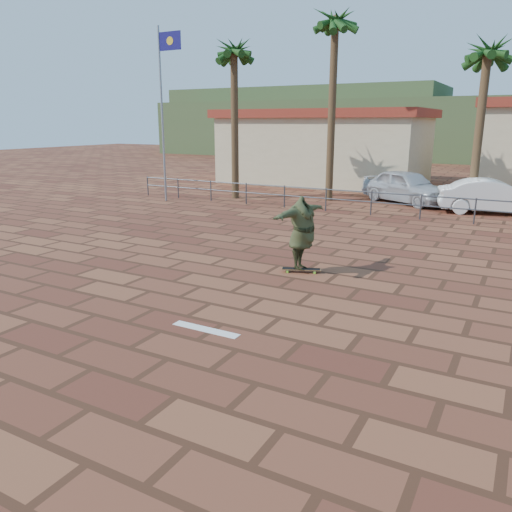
{
  "coord_description": "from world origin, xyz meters",
  "views": [
    {
      "loc": [
        5.71,
        -8.35,
        3.77
      ],
      "look_at": [
        0.4,
        1.31,
        0.8
      ],
      "focal_mm": 35.0,
      "sensor_mm": 36.0,
      "label": 1
    }
  ],
  "objects_px": {
    "skateboarder": "(302,233)",
    "car_silver": "(406,186)",
    "longboard": "(301,269)",
    "car_white": "(493,196)"
  },
  "relations": [
    {
      "from": "longboard",
      "to": "skateboarder",
      "type": "distance_m",
      "value": 0.96
    },
    {
      "from": "longboard",
      "to": "skateboarder",
      "type": "height_order",
      "value": "skateboarder"
    },
    {
      "from": "longboard",
      "to": "car_white",
      "type": "height_order",
      "value": "car_white"
    },
    {
      "from": "skateboarder",
      "to": "car_silver",
      "type": "bearing_deg",
      "value": 7.29
    },
    {
      "from": "car_silver",
      "to": "car_white",
      "type": "bearing_deg",
      "value": -76.45
    },
    {
      "from": "car_silver",
      "to": "car_white",
      "type": "relative_size",
      "value": 1.05
    },
    {
      "from": "skateboarder",
      "to": "car_white",
      "type": "xyz_separation_m",
      "value": [
        3.6,
        11.82,
        -0.32
      ]
    },
    {
      "from": "longboard",
      "to": "car_silver",
      "type": "bearing_deg",
      "value": 69.4
    },
    {
      "from": "car_silver",
      "to": "car_white",
      "type": "distance_m",
      "value": 4.0
    },
    {
      "from": "skateboarder",
      "to": "car_white",
      "type": "bearing_deg",
      "value": -10.72
    }
  ]
}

